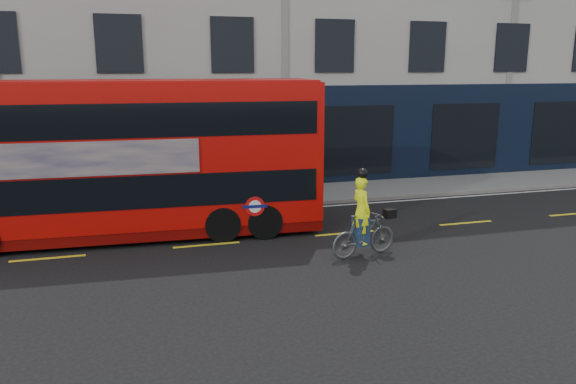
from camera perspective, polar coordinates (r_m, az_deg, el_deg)
name	(u,v)px	position (r m, az deg, el deg)	size (l,w,h in m)	color
ground	(365,249)	(15.05, 7.87, -5.77)	(120.00, 120.00, 0.00)	black
pavement	(295,194)	(20.93, 0.77, -0.25)	(60.00, 3.00, 0.12)	slate
kerb	(308,203)	(19.53, 2.02, -1.17)	(60.00, 0.12, 0.13)	slate
building_terrace	(255,4)	(26.79, -3.33, 18.54)	(50.00, 10.07, 15.00)	#B1AEA7
road_edge_line	(310,207)	(19.27, 2.29, -1.55)	(58.00, 0.10, 0.01)	silver
lane_dashes	(345,233)	(16.37, 5.77, -4.19)	(58.00, 0.12, 0.01)	yellow
bus	(126,158)	(16.18, -16.14, 3.31)	(10.95, 2.97, 4.37)	#BF0B07
cyclist	(363,227)	(14.28, 7.66, -3.59)	(1.92, 0.88, 2.29)	#4F5155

